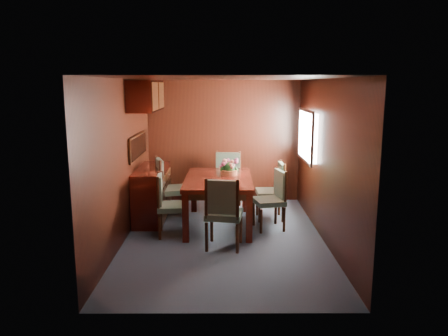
{
  "coord_description": "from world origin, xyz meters",
  "views": [
    {
      "loc": [
        -0.02,
        -6.37,
        2.31
      ],
      "look_at": [
        0.0,
        0.22,
        1.05
      ],
      "focal_mm": 35.0,
      "sensor_mm": 36.0,
      "label": 1
    }
  ],
  "objects_px": {
    "chair_left_near": "(167,201)",
    "chair_head": "(223,210)",
    "chair_right_near": "(273,196)",
    "sideboard": "(152,193)",
    "flower_centerpiece": "(229,166)",
    "dining_table": "(218,184)"
  },
  "relations": [
    {
      "from": "chair_head",
      "to": "flower_centerpiece",
      "type": "relative_size",
      "value": 3.46
    },
    {
      "from": "chair_right_near",
      "to": "dining_table",
      "type": "bearing_deg",
      "value": 67.32
    },
    {
      "from": "dining_table",
      "to": "chair_right_near",
      "type": "xyz_separation_m",
      "value": [
        0.89,
        -0.16,
        -0.15
      ]
    },
    {
      "from": "dining_table",
      "to": "chair_head",
      "type": "distance_m",
      "value": 1.09
    },
    {
      "from": "chair_head",
      "to": "sideboard",
      "type": "bearing_deg",
      "value": 139.08
    },
    {
      "from": "chair_right_near",
      "to": "flower_centerpiece",
      "type": "xyz_separation_m",
      "value": [
        -0.71,
        0.39,
        0.41
      ]
    },
    {
      "from": "chair_right_near",
      "to": "chair_head",
      "type": "distance_m",
      "value": 1.23
    },
    {
      "from": "chair_right_near",
      "to": "sideboard",
      "type": "bearing_deg",
      "value": 62.74
    },
    {
      "from": "chair_left_near",
      "to": "sideboard",
      "type": "bearing_deg",
      "value": -162.06
    },
    {
      "from": "flower_centerpiece",
      "to": "sideboard",
      "type": "bearing_deg",
      "value": 173.9
    },
    {
      "from": "sideboard",
      "to": "chair_left_near",
      "type": "bearing_deg",
      "value": -66.65
    },
    {
      "from": "chair_left_near",
      "to": "flower_centerpiece",
      "type": "height_order",
      "value": "flower_centerpiece"
    },
    {
      "from": "sideboard",
      "to": "chair_right_near",
      "type": "relative_size",
      "value": 1.43
    },
    {
      "from": "flower_centerpiece",
      "to": "chair_head",
      "type": "bearing_deg",
      "value": -94.34
    },
    {
      "from": "chair_left_near",
      "to": "chair_head",
      "type": "xyz_separation_m",
      "value": [
        0.86,
        -0.59,
        0.04
      ]
    },
    {
      "from": "chair_left_near",
      "to": "flower_centerpiece",
      "type": "distance_m",
      "value": 1.27
    },
    {
      "from": "chair_head",
      "to": "flower_centerpiece",
      "type": "bearing_deg",
      "value": 94.44
    },
    {
      "from": "sideboard",
      "to": "flower_centerpiece",
      "type": "height_order",
      "value": "flower_centerpiece"
    },
    {
      "from": "sideboard",
      "to": "chair_head",
      "type": "bearing_deg",
      "value": -49.7
    },
    {
      "from": "chair_head",
      "to": "flower_centerpiece",
      "type": "xyz_separation_m",
      "value": [
        0.1,
        1.32,
        0.37
      ]
    },
    {
      "from": "sideboard",
      "to": "flower_centerpiece",
      "type": "distance_m",
      "value": 1.44
    },
    {
      "from": "sideboard",
      "to": "chair_right_near",
      "type": "xyz_separation_m",
      "value": [
        2.05,
        -0.53,
        0.09
      ]
    }
  ]
}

